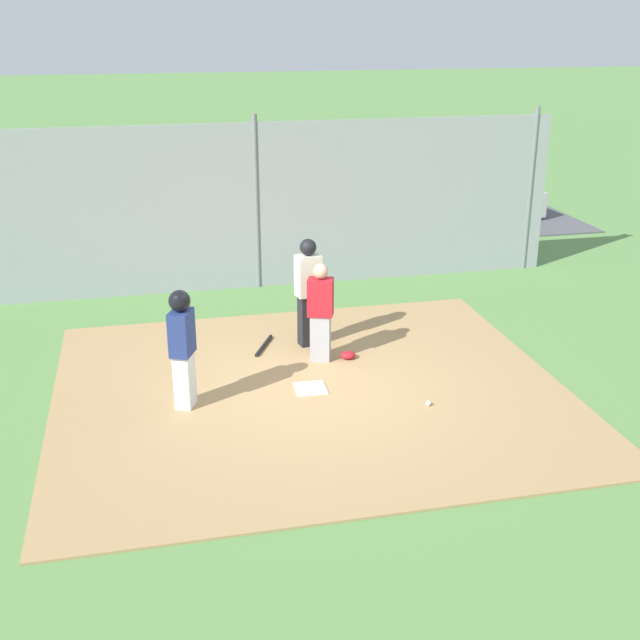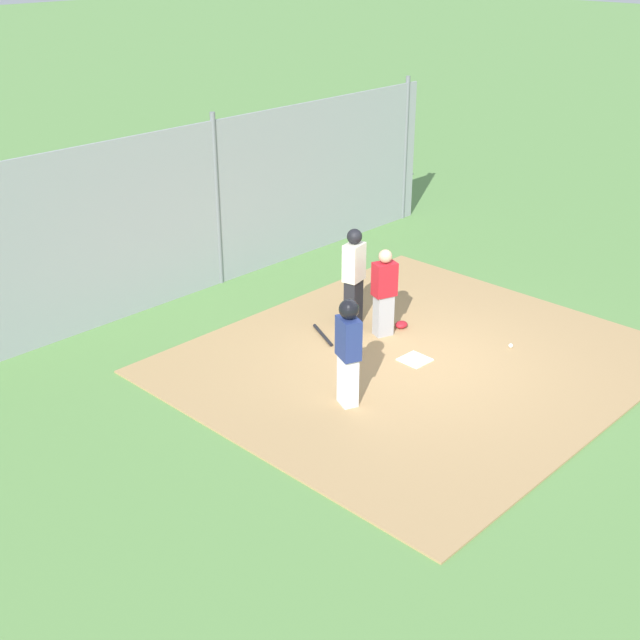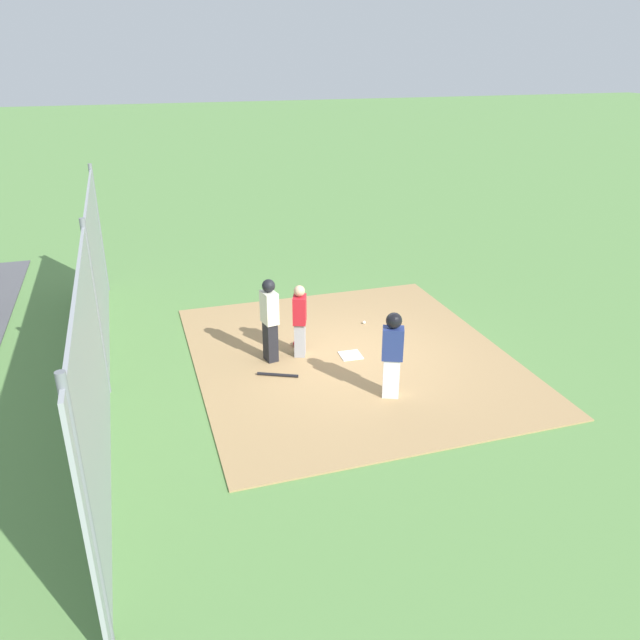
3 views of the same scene
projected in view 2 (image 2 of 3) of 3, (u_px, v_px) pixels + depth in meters
The scene contains 13 objects.
ground_plane at pixel (415, 362), 13.68m from camera, with size 140.00×140.00×0.00m, color #5B8947.
dirt_infield at pixel (415, 361), 13.68m from camera, with size 7.20×6.40×0.03m, color #A88456.
home_plate at pixel (415, 360), 13.67m from camera, with size 0.44×0.44×0.02m, color white.
catcher at pixel (384, 292), 14.20m from camera, with size 0.45×0.38×1.55m.
umpire at pixel (354, 275), 14.52m from camera, with size 0.42×0.33×1.77m.
runner at pixel (348, 346), 12.03m from camera, with size 0.39×0.45×1.67m.
baseball_bat at pixel (323, 335), 14.45m from camera, with size 0.06×0.06×0.82m, color black.
catcher_mask at pixel (401, 325), 14.75m from camera, with size 0.24×0.20×0.12m, color #B21923.
baseball at pixel (511, 346), 14.06m from camera, with size 0.07×0.07×0.07m, color white.
backstop_fence at pixel (217, 205), 16.07m from camera, with size 12.00×0.10×3.35m.
parking_lot at pixel (88, 227), 19.80m from camera, with size 18.00×5.20×0.04m, color #515156.
parked_car_silver at pixel (285, 160), 23.05m from camera, with size 4.33×2.16×1.28m.
parked_car_white at pixel (221, 178), 21.39m from camera, with size 4.32×2.14×1.28m.
Camera 2 is at (9.78, 7.31, 6.41)m, focal length 47.36 mm.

